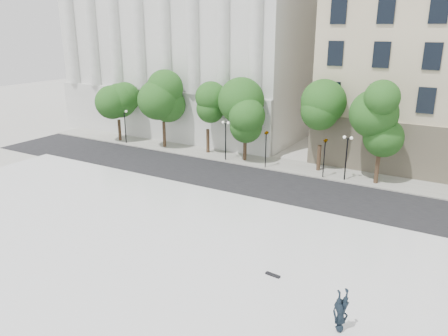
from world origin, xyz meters
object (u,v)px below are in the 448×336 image
at_px(traffic_light_east, 325,139).
at_px(person_lying, 340,325).
at_px(traffic_light_west, 266,131).
at_px(skateboard, 273,275).

distance_m(traffic_light_east, person_lying, 21.81).
bearing_deg(traffic_light_west, person_lying, -57.22).
relative_size(traffic_light_west, person_lying, 2.08).
bearing_deg(person_lying, traffic_light_west, 78.70).
bearing_deg(traffic_light_west, traffic_light_east, 0.00).
xyz_separation_m(traffic_light_west, traffic_light_east, (5.69, 0.00, -0.05)).
height_order(traffic_light_east, person_lying, traffic_light_east).
bearing_deg(skateboard, traffic_light_east, 106.01).
relative_size(traffic_light_west, skateboard, 5.02).
bearing_deg(traffic_light_east, traffic_light_west, -180.00).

